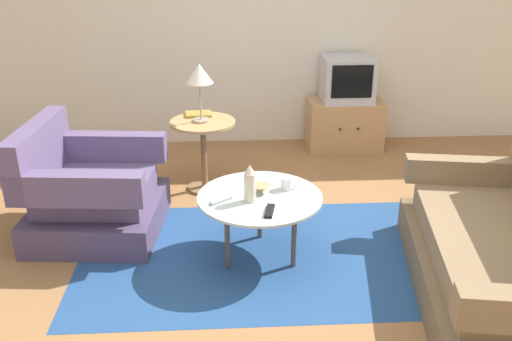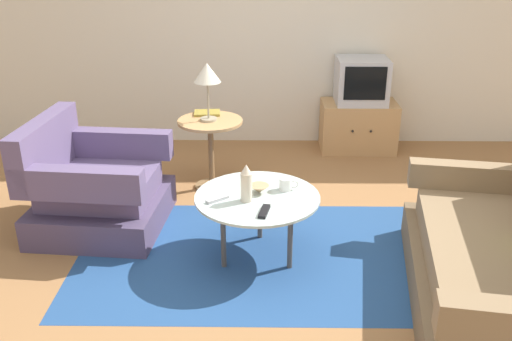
# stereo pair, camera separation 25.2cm
# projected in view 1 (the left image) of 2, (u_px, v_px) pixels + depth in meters

# --- Properties ---
(ground_plane) EXTENTS (16.00, 16.00, 0.00)m
(ground_plane) POSITION_uv_depth(u_px,v_px,m) (268.00, 257.00, 3.94)
(ground_plane) COLOR olive
(back_wall) EXTENTS (9.00, 0.12, 2.70)m
(back_wall) POSITION_uv_depth(u_px,v_px,m) (250.00, 13.00, 5.66)
(back_wall) COLOR beige
(back_wall) RESTS_ON ground
(area_rug) EXTENTS (2.53, 1.56, 0.00)m
(area_rug) POSITION_uv_depth(u_px,v_px,m) (260.00, 255.00, 3.96)
(area_rug) COLOR navy
(area_rug) RESTS_ON ground
(armchair) EXTENTS (1.00, 1.01, 0.85)m
(armchair) POSITION_uv_depth(u_px,v_px,m) (90.00, 195.00, 4.19)
(armchair) COLOR #4B3E5C
(armchair) RESTS_ON ground
(couch) EXTENTS (1.16, 1.91, 0.96)m
(couch) POSITION_uv_depth(u_px,v_px,m) (506.00, 256.00, 3.38)
(couch) COLOR brown
(couch) RESTS_ON ground
(coffee_table) EXTENTS (0.85, 0.85, 0.47)m
(coffee_table) POSITION_uv_depth(u_px,v_px,m) (260.00, 201.00, 3.78)
(coffee_table) COLOR #B2C6C1
(coffee_table) RESTS_ON ground
(side_table) EXTENTS (0.56, 0.56, 0.63)m
(side_table) POSITION_uv_depth(u_px,v_px,m) (203.00, 140.00, 4.81)
(side_table) COLOR tan
(side_table) RESTS_ON ground
(tv_stand) EXTENTS (0.76, 0.46, 0.51)m
(tv_stand) POSITION_uv_depth(u_px,v_px,m) (344.00, 124.00, 5.85)
(tv_stand) COLOR tan
(tv_stand) RESTS_ON ground
(television) EXTENTS (0.51, 0.44, 0.45)m
(television) POSITION_uv_depth(u_px,v_px,m) (347.00, 79.00, 5.66)
(television) COLOR #B7B7BC
(television) RESTS_ON tv_stand
(table_lamp) EXTENTS (0.23, 0.23, 0.49)m
(table_lamp) POSITION_uv_depth(u_px,v_px,m) (199.00, 76.00, 4.58)
(table_lamp) COLOR #9E937A
(table_lamp) RESTS_ON side_table
(vase) EXTENTS (0.08, 0.08, 0.26)m
(vase) POSITION_uv_depth(u_px,v_px,m) (250.00, 184.00, 3.65)
(vase) COLOR beige
(vase) RESTS_ON coffee_table
(mug) EXTENTS (0.13, 0.09, 0.09)m
(mug) POSITION_uv_depth(u_px,v_px,m) (287.00, 183.00, 3.85)
(mug) COLOR white
(mug) RESTS_ON coffee_table
(bowl) EXTENTS (0.14, 0.14, 0.06)m
(bowl) POSITION_uv_depth(u_px,v_px,m) (261.00, 189.00, 3.81)
(bowl) COLOR tan
(bowl) RESTS_ON coffee_table
(tv_remote_dark) EXTENTS (0.08, 0.18, 0.02)m
(tv_remote_dark) POSITION_uv_depth(u_px,v_px,m) (270.00, 211.00, 3.54)
(tv_remote_dark) COLOR black
(tv_remote_dark) RESTS_ON coffee_table
(tv_remote_silver) EXTENTS (0.15, 0.13, 0.02)m
(tv_remote_silver) POSITION_uv_depth(u_px,v_px,m) (221.00, 200.00, 3.69)
(tv_remote_silver) COLOR #B2B2B7
(tv_remote_silver) RESTS_ON coffee_table
(book) EXTENTS (0.24, 0.19, 0.02)m
(book) POSITION_uv_depth(u_px,v_px,m) (198.00, 114.00, 4.89)
(book) COLOR olive
(book) RESTS_ON side_table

